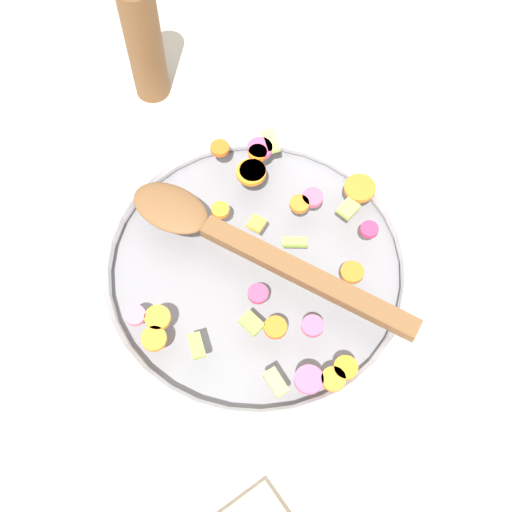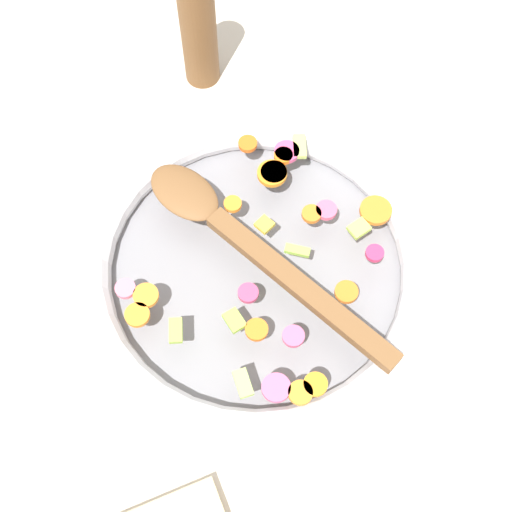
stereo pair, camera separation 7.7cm
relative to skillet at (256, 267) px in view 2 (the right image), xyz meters
The scene contains 5 objects.
ground_plane 0.02m from the skillet, ahead, with size 4.00×4.00×0.00m, color beige.
skillet is the anchor object (origin of this frame).
chopped_vegetables 0.04m from the skillet, 13.12° to the right, with size 0.33×0.32×0.01m.
wooden_spoon 0.05m from the skillet, 115.31° to the left, with size 0.18×0.32×0.01m.
pepper_mill 0.31m from the skillet, 81.17° to the left, with size 0.04×0.04×0.20m.
Camera 2 is at (-0.13, -0.31, 0.74)m, focal length 50.00 mm.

